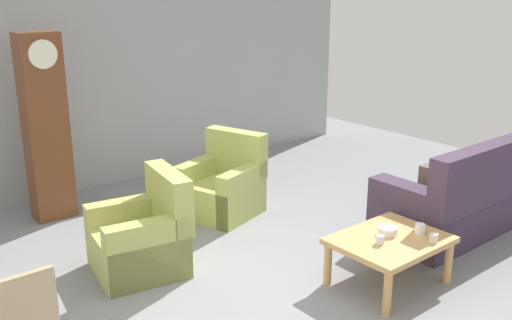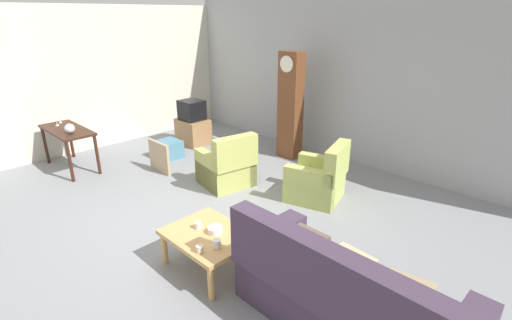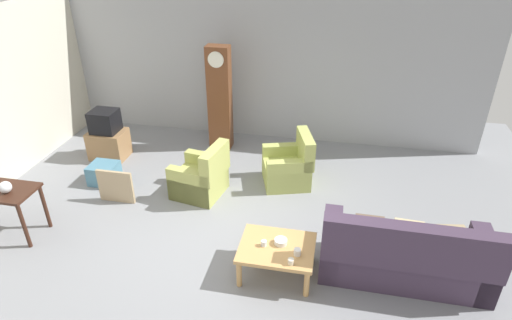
# 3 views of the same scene
# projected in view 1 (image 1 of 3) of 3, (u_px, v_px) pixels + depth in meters

# --- Properties ---
(ground_plane) EXTENTS (10.40, 10.40, 0.00)m
(ground_plane) POSITION_uv_depth(u_px,v_px,m) (283.00, 291.00, 5.04)
(ground_plane) COLOR gray
(garage_door_wall) EXTENTS (8.40, 0.16, 3.20)m
(garage_door_wall) POSITION_uv_depth(u_px,v_px,m) (90.00, 62.00, 7.22)
(garage_door_wall) COLOR #9EA0A5
(garage_door_wall) RESTS_ON ground_plane
(couch_floral) EXTENTS (2.10, 0.89, 1.04)m
(couch_floral) POSITION_uv_depth(u_px,v_px,m) (467.00, 197.00, 6.21)
(couch_floral) COLOR #423347
(couch_floral) RESTS_ON ground_plane
(armchair_olive_near) EXTENTS (0.91, 0.89, 0.92)m
(armchair_olive_near) POSITION_uv_depth(u_px,v_px,m) (143.00, 239.00, 5.32)
(armchair_olive_near) COLOR tan
(armchair_olive_near) RESTS_ON ground_plane
(armchair_olive_far) EXTENTS (0.98, 0.96, 0.92)m
(armchair_olive_far) POSITION_uv_depth(u_px,v_px,m) (223.00, 188.00, 6.65)
(armchair_olive_far) COLOR #AEB95E
(armchair_olive_far) RESTS_ON ground_plane
(coffee_table_wood) EXTENTS (0.96, 0.76, 0.44)m
(coffee_table_wood) POSITION_uv_depth(u_px,v_px,m) (390.00, 244.00, 5.06)
(coffee_table_wood) COLOR tan
(coffee_table_wood) RESTS_ON ground_plane
(grandfather_clock) EXTENTS (0.44, 0.30, 2.06)m
(grandfather_clock) POSITION_uv_depth(u_px,v_px,m) (46.00, 128.00, 6.33)
(grandfather_clock) COLOR brown
(grandfather_clock) RESTS_ON ground_plane
(framed_picture_leaning) EXTENTS (0.60, 0.05, 0.57)m
(framed_picture_leaning) POSITION_uv_depth(u_px,v_px,m) (16.00, 313.00, 4.18)
(framed_picture_leaning) COLOR tan
(framed_picture_leaning) RESTS_ON ground_plane
(cup_white_porcelain) EXTENTS (0.09, 0.09, 0.09)m
(cup_white_porcelain) POSITION_uv_depth(u_px,v_px,m) (420.00, 229.00, 5.11)
(cup_white_porcelain) COLOR white
(cup_white_porcelain) RESTS_ON coffee_table_wood
(cup_blue_rimmed) EXTENTS (0.07, 0.07, 0.08)m
(cup_blue_rimmed) POSITION_uv_depth(u_px,v_px,m) (380.00, 240.00, 4.91)
(cup_blue_rimmed) COLOR silver
(cup_blue_rimmed) RESTS_ON coffee_table_wood
(cup_cream_tall) EXTENTS (0.08, 0.08, 0.08)m
(cup_cream_tall) POSITION_uv_depth(u_px,v_px,m) (433.00, 238.00, 4.95)
(cup_cream_tall) COLOR beige
(cup_cream_tall) RESTS_ON coffee_table_wood
(bowl_white_stacked) EXTENTS (0.17, 0.17, 0.07)m
(bowl_white_stacked) POSITION_uv_depth(u_px,v_px,m) (388.00, 231.00, 5.10)
(bowl_white_stacked) COLOR white
(bowl_white_stacked) RESTS_ON coffee_table_wood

